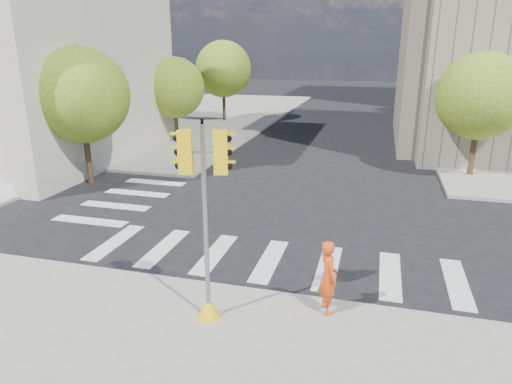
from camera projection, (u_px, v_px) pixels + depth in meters
ground at (286, 236)px, 15.93m from camera, size 160.00×160.00×0.00m
sidewalk_far_left at (140, 114)px, 44.81m from camera, size 28.00×40.00×0.15m
tree_lw_near at (81, 95)px, 20.96m from camera, size 4.40×4.40×6.41m
tree_lw_mid at (174, 88)px, 30.29m from camera, size 4.00×4.00×5.77m
tree_lw_far at (223, 69)px, 39.26m from camera, size 4.80×4.80×6.95m
tree_re_near at (481, 96)px, 22.04m from camera, size 4.20×4.20×6.16m
tree_re_mid at (450, 76)px, 32.99m from camera, size 4.60×4.60×6.66m
tree_re_far at (433, 74)px, 44.17m from camera, size 4.00×4.00×5.88m
lamp_near at (478, 80)px, 25.43m from camera, size 0.35×0.18×8.11m
lamp_far at (447, 69)px, 38.31m from camera, size 0.35×0.18×8.11m
traffic_signal at (206, 239)px, 10.30m from camera, size 1.08×0.56×4.73m
photographer at (328, 277)px, 10.88m from camera, size 0.70×0.80×1.85m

